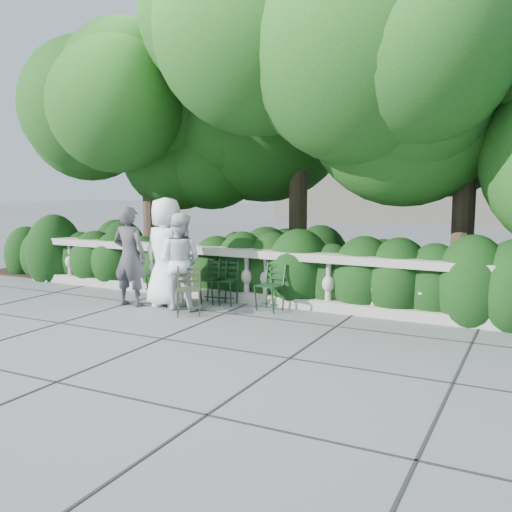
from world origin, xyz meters
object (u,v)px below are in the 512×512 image
at_px(person_businessman, 166,253).
at_px(chair_d, 210,305).
at_px(chair_c, 144,297).
at_px(chair_b, 222,306).
at_px(person_casual_man, 179,261).
at_px(chair_weathered, 189,317).
at_px(chair_e, 265,312).
at_px(person_woman_grey, 130,256).

bearing_deg(person_businessman, chair_d, -141.49).
distance_m(chair_c, chair_d, 1.53).
relative_size(chair_b, person_casual_man, 0.49).
bearing_deg(chair_b, chair_weathered, -100.93).
bearing_deg(chair_d, person_businessman, -152.59).
xyz_separation_m(chair_e, person_casual_man, (-1.47, -0.45, 0.85)).
relative_size(chair_b, chair_c, 1.00).
xyz_separation_m(chair_c, person_casual_man, (1.20, -0.52, 0.85)).
bearing_deg(person_casual_man, chair_weathered, 126.64).
distance_m(chair_c, person_casual_man, 1.56).
relative_size(chair_b, chair_weathered, 1.00).
height_order(person_businessman, person_woman_grey, person_businessman).
height_order(chair_d, chair_weathered, same).
bearing_deg(person_woman_grey, person_casual_man, -174.05).
distance_m(chair_b, person_businessman, 1.39).
distance_m(chair_c, chair_e, 2.67).
distance_m(chair_d, chair_e, 1.13).
bearing_deg(chair_d, person_casual_man, -132.76).
distance_m(chair_b, chair_e, 0.92).
bearing_deg(person_casual_man, chair_c, -33.36).
bearing_deg(person_casual_man, chair_d, -134.22).
relative_size(chair_d, person_casual_man, 0.49).
xyz_separation_m(chair_b, chair_weathered, (-0.05, -1.01, 0.00)).
height_order(chair_weathered, person_casual_man, person_casual_man).
bearing_deg(chair_e, chair_b, -176.76).
relative_size(chair_c, person_woman_grey, 0.46).
bearing_deg(chair_weathered, chair_c, 118.11).
xyz_separation_m(chair_b, person_woman_grey, (-1.51, -0.71, 0.91)).
distance_m(chair_c, chair_weathered, 1.97).
bearing_deg(person_woman_grey, chair_d, -157.21).
height_order(chair_c, chair_d, same).
distance_m(person_businessman, person_casual_man, 0.32).
relative_size(person_businessman, person_woman_grey, 1.09).
xyz_separation_m(chair_b, chair_e, (0.91, -0.09, 0.00)).
height_order(chair_e, person_woman_grey, person_woman_grey).
relative_size(chair_weathered, person_woman_grey, 0.46).
distance_m(person_businessman, person_woman_grey, 0.70).
bearing_deg(person_casual_man, chair_b, -146.04).
height_order(chair_c, person_businessman, person_businessman).
height_order(chair_d, person_businessman, person_businessman).
height_order(chair_c, chair_e, same).
height_order(chair_weathered, person_woman_grey, person_woman_grey).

